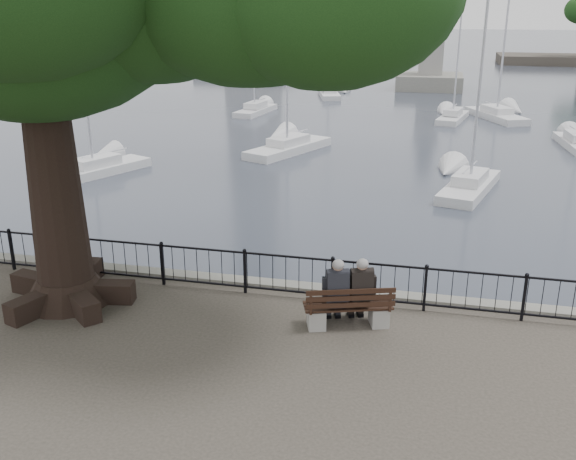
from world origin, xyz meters
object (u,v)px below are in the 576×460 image
(bench, at_px, (348,312))
(person_right, at_px, (360,293))
(lion_monument, at_px, (431,65))
(person_left, at_px, (336,294))

(bench, distance_m, person_right, 0.45)
(person_right, distance_m, lion_monument, 48.36)
(person_right, bearing_deg, bench, -138.86)
(bench, bearing_deg, person_right, 41.14)
(bench, distance_m, person_left, 0.45)
(person_left, bearing_deg, person_right, 18.23)
(person_left, relative_size, lion_monument, 0.18)
(bench, xyz_separation_m, person_left, (-0.26, 0.02, 0.36))
(bench, relative_size, person_right, 1.25)
(bench, relative_size, lion_monument, 0.22)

